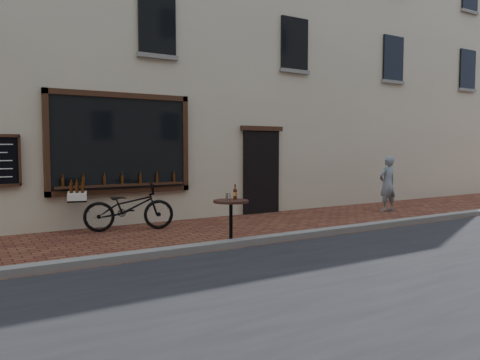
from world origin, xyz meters
TOP-DOWN VIEW (x-y plane):
  - ground at (0.00, 0.00)m, footprint 90.00×90.00m
  - kerb at (0.00, 0.20)m, footprint 90.00×0.25m
  - shop_building at (0.00, 6.50)m, footprint 28.00×6.20m
  - cargo_bicycle at (-1.99, 2.79)m, footprint 2.23×1.10m
  - bistro_table at (-0.89, 0.35)m, footprint 0.63×0.63m
  - pedestrian at (5.05, 1.92)m, footprint 0.56×0.37m

SIDE VIEW (x-z plane):
  - ground at x=0.00m, z-range 0.00..0.00m
  - kerb at x=0.00m, z-range 0.00..0.12m
  - cargo_bicycle at x=-1.99m, z-range -0.02..1.03m
  - bistro_table at x=-0.89m, z-range 0.04..1.13m
  - pedestrian at x=5.05m, z-range 0.00..1.53m
  - shop_building at x=0.00m, z-range 0.00..10.00m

